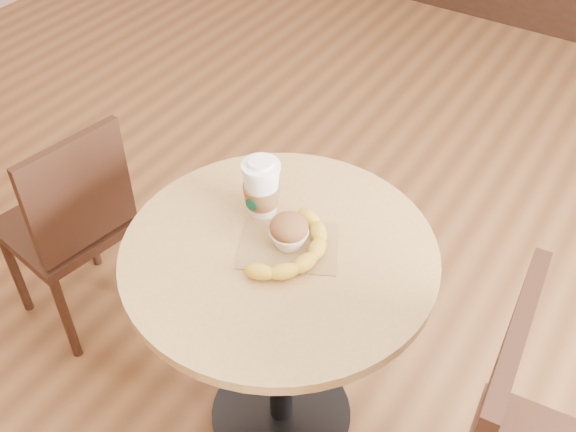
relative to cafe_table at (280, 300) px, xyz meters
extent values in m
plane|color=brown|center=(-0.11, 0.12, -0.56)|extent=(7.00, 7.00, 0.00)
cylinder|color=black|center=(0.00, 0.00, -0.55)|extent=(0.44, 0.44, 0.02)
cylinder|color=black|center=(0.00, 0.00, -0.19)|extent=(0.07, 0.07, 0.72)
cylinder|color=tan|center=(0.00, 0.00, 0.17)|extent=(0.78, 0.78, 0.03)
cube|color=black|center=(-0.85, 0.00, -0.16)|extent=(0.41, 0.41, 0.04)
cylinder|color=black|center=(-0.97, 0.17, -0.36)|extent=(0.03, 0.03, 0.40)
cylinder|color=black|center=(-1.02, -0.13, -0.36)|extent=(0.03, 0.03, 0.40)
cylinder|color=black|center=(-0.67, 0.12, -0.36)|extent=(0.03, 0.03, 0.40)
cylinder|color=black|center=(-0.72, -0.18, -0.36)|extent=(0.03, 0.03, 0.40)
cube|color=black|center=(-0.69, -0.03, 0.07)|extent=(0.08, 0.34, 0.38)
cube|color=black|center=(0.59, -0.13, 0.20)|extent=(0.07, 0.41, 0.46)
cube|color=olive|center=(0.01, 0.02, 0.19)|extent=(0.30, 0.27, 0.00)
cylinder|color=white|center=(-0.11, 0.09, 0.34)|extent=(0.10, 0.10, 0.01)
cylinder|color=white|center=(-0.11, 0.09, 0.35)|extent=(0.06, 0.06, 0.01)
cylinder|color=#06442B|center=(-0.11, 0.05, 0.25)|extent=(0.03, 0.00, 0.03)
ellipsoid|color=brown|center=(0.01, 0.03, 0.25)|extent=(0.10, 0.10, 0.06)
ellipsoid|color=beige|center=(0.01, 0.03, 0.27)|extent=(0.03, 0.03, 0.02)
camera|label=1|loc=(0.64, -0.96, 1.36)|focal=42.00mm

